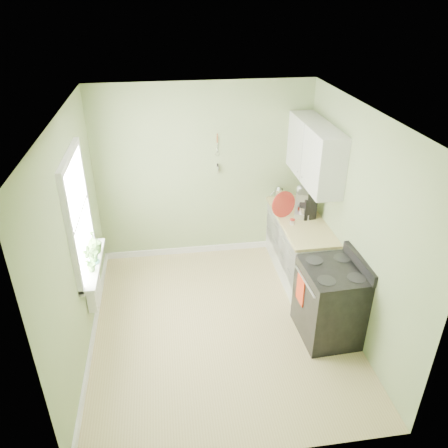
{
  "coord_description": "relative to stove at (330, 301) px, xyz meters",
  "views": [
    {
      "loc": [
        -0.58,
        -4.25,
        3.8
      ],
      "look_at": [
        0.12,
        0.55,
        1.16
      ],
      "focal_mm": 35.0,
      "sensor_mm": 36.0,
      "label": 1
    }
  ],
  "objects": [
    {
      "name": "wall_utensils",
      "position": [
        -1.08,
        2.11,
        1.08
      ],
      "size": [
        0.02,
        0.14,
        0.58
      ],
      "color": "#D9C985",
      "rests_on": "wall_back"
    },
    {
      "name": "upper_cabinets",
      "position": [
        0.15,
        1.43,
        1.37
      ],
      "size": [
        0.35,
        1.4,
        0.8
      ],
      "primitive_type": "cube",
      "color": "white",
      "rests_on": "wall_right"
    },
    {
      "name": "coffee_maker",
      "position": [
        0.11,
        1.37,
        0.57
      ],
      "size": [
        0.2,
        0.22,
        0.31
      ],
      "color": "black",
      "rests_on": "countertop"
    },
    {
      "name": "red_tray",
      "position": [
        -0.23,
        1.44,
        0.62
      ],
      "size": [
        0.38,
        0.19,
        0.38
      ],
      "primitive_type": "cylinder",
      "rotation": [
        1.45,
        0.0,
        0.34
      ],
      "color": "#A1261D",
      "rests_on": "countertop"
    },
    {
      "name": "radiator",
      "position": [
        -2.82,
        0.58,
        0.07
      ],
      "size": [
        0.12,
        0.5,
        0.35
      ],
      "primitive_type": "cube",
      "color": "white",
      "rests_on": "wall_left"
    },
    {
      "name": "countertop",
      "position": [
        0.01,
        1.33,
        0.41
      ],
      "size": [
        0.64,
        1.6,
        0.04
      ],
      "primitive_type": "cube",
      "color": "#D9C985",
      "rests_on": "base_cabinets"
    },
    {
      "name": "window",
      "position": [
        -2.86,
        0.63,
        1.07
      ],
      "size": [
        0.06,
        1.14,
        1.44
      ],
      "color": "white",
      "rests_on": "wall_left"
    },
    {
      "name": "plant_a",
      "position": [
        -2.78,
        0.44,
        0.58
      ],
      "size": [
        0.21,
        0.18,
        0.33
      ],
      "primitive_type": "imported",
      "rotation": [
        0.0,
        0.0,
        0.47
      ],
      "color": "#447331",
      "rests_on": "window_sill"
    },
    {
      "name": "jar",
      "position": [
        -0.16,
        1.19,
        0.47
      ],
      "size": [
        0.07,
        0.07,
        0.08
      ],
      "color": "#A59584",
      "rests_on": "countertop"
    },
    {
      "name": "wall_left",
      "position": [
        -2.89,
        0.33,
        0.87
      ],
      "size": [
        0.02,
        3.6,
        2.7
      ],
      "primitive_type": "cube",
      "color": "#95A973",
      "rests_on": "floor"
    },
    {
      "name": "window_sill",
      "position": [
        -2.79,
        0.63,
        0.4
      ],
      "size": [
        0.18,
        1.14,
        0.04
      ],
      "primitive_type": "cube",
      "color": "white",
      "rests_on": "wall_left"
    },
    {
      "name": "stand_mixer",
      "position": [
        0.05,
        1.46,
        0.6
      ],
      "size": [
        0.3,
        0.38,
        0.41
      ],
      "color": "#B2B2B7",
      "rests_on": "countertop"
    },
    {
      "name": "wall_back",
      "position": [
        -1.28,
        2.14,
        0.87
      ],
      "size": [
        3.2,
        0.02,
        2.7
      ],
      "primitive_type": "cube",
      "color": "#95A973",
      "rests_on": "floor"
    },
    {
      "name": "ceiling",
      "position": [
        -1.28,
        0.33,
        2.23
      ],
      "size": [
        3.2,
        3.6,
        0.02
      ],
      "primitive_type": "cube",
      "color": "white",
      "rests_on": "wall_back"
    },
    {
      "name": "plant_b",
      "position": [
        -2.78,
        0.66,
        0.56
      ],
      "size": [
        0.19,
        0.2,
        0.28
      ],
      "primitive_type": "imported",
      "rotation": [
        0.0,
        0.0,
        2.13
      ],
      "color": "#447331",
      "rests_on": "window_sill"
    },
    {
      "name": "wall_right",
      "position": [
        0.33,
        0.33,
        0.87
      ],
      "size": [
        0.02,
        3.6,
        2.7
      ],
      "primitive_type": "cube",
      "color": "#95A973",
      "rests_on": "floor"
    },
    {
      "name": "kettle",
      "position": [
        -0.14,
        2.05,
        0.52
      ],
      "size": [
        0.19,
        0.11,
        0.19
      ],
      "color": "silver",
      "rests_on": "countertop"
    },
    {
      "name": "base_cabinets",
      "position": [
        0.02,
        1.33,
        -0.05
      ],
      "size": [
        0.6,
        1.6,
        0.87
      ],
      "primitive_type": "cube",
      "color": "white",
      "rests_on": "floor"
    },
    {
      "name": "stove",
      "position": [
        0.0,
        0.0,
        0.0
      ],
      "size": [
        0.72,
        0.81,
        1.08
      ],
      "color": "black",
      "rests_on": "floor"
    },
    {
      "name": "plant_c",
      "position": [
        -2.78,
        0.86,
        0.58
      ],
      "size": [
        0.25,
        0.25,
        0.32
      ],
      "primitive_type": "imported",
      "rotation": [
        0.0,
        0.0,
        4.14
      ],
      "color": "#447331",
      "rests_on": "window_sill"
    },
    {
      "name": "floor",
      "position": [
        -1.28,
        0.33,
        -0.49
      ],
      "size": [
        3.2,
        3.6,
        0.02
      ],
      "primitive_type": "cube",
      "color": "tan",
      "rests_on": "ground"
    }
  ]
}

